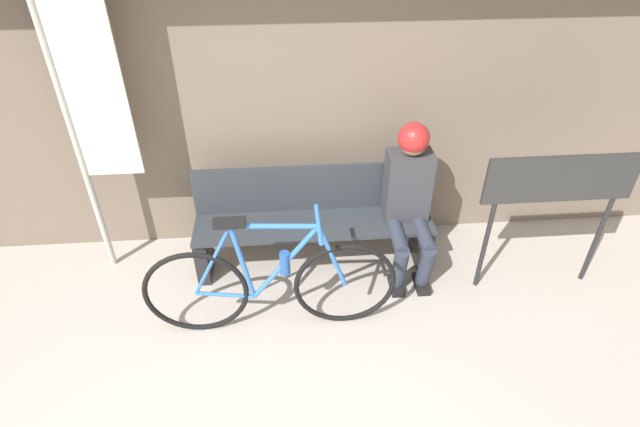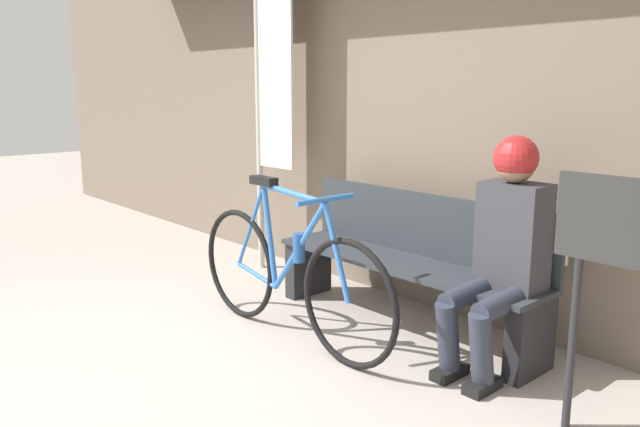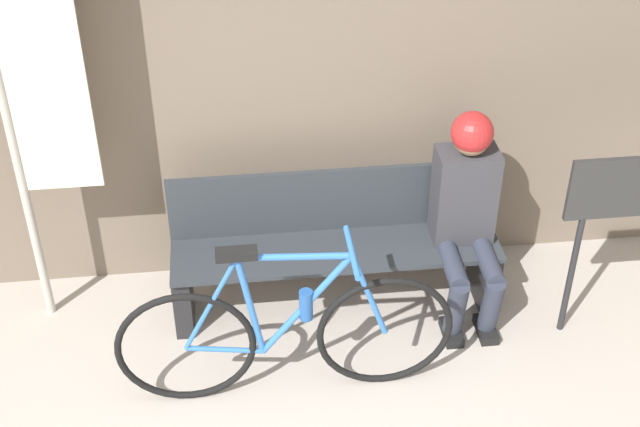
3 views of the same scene
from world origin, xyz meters
The scene contains 5 objects.
storefront_wall centered at (0.00, 2.26, 1.66)m, with size 12.00×0.56×3.20m.
park_bench_near centered at (0.30, 1.83, 0.40)m, with size 1.87×0.42×0.84m.
bicycle centered at (-0.03, 1.14, 0.40)m, with size 1.73×0.40×0.96m.
person_seated centered at (1.03, 1.72, 0.71)m, with size 0.34×0.59×1.25m.
banner_pole centered at (-1.22, 1.93, 1.48)m, with size 0.45×0.05×2.38m.
Camera 3 is at (-0.25, -2.19, 3.51)m, focal length 50.00 mm.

